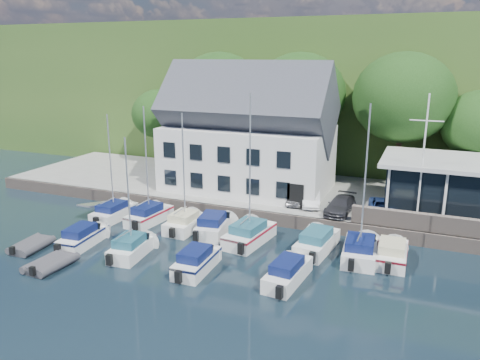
{
  "coord_description": "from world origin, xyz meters",
  "views": [
    {
      "loc": [
        7.53,
        -20.86,
        12.69
      ],
      "look_at": [
        -4.67,
        9.0,
        3.87
      ],
      "focal_mm": 35.0,
      "sensor_mm": 36.0,
      "label": 1
    }
  ],
  "objects_px": {
    "boat_r1_4": "(250,176)",
    "boat_r1_5": "(317,240)",
    "boat_r2_0": "(83,235)",
    "club_pavilion": "(474,189)",
    "car_silver": "(296,197)",
    "boat_r1_2": "(184,173)",
    "dinghy_0": "(31,244)",
    "dinghy_1": "(51,262)",
    "boat_r2_1": "(128,192)",
    "car_dgrey": "(340,205)",
    "car_blue": "(382,207)",
    "boat_r2_2": "(197,259)",
    "flagpole": "(423,160)",
    "boat_r2_3": "(288,270)",
    "boat_r1_6": "(364,190)",
    "boat_r1_1": "(147,165)",
    "boat_r1_3": "(214,224)",
    "harbor_building": "(248,140)",
    "car_white": "(311,197)",
    "boat_r1_7": "(392,251)",
    "boat_r1_0": "(111,168)"
  },
  "relations": [
    {
      "from": "boat_r1_3",
      "to": "boat_r1_6",
      "type": "bearing_deg",
      "value": -10.23
    },
    {
      "from": "car_dgrey",
      "to": "car_blue",
      "type": "distance_m",
      "value": 3.06
    },
    {
      "from": "boat_r2_1",
      "to": "boat_r1_2",
      "type": "bearing_deg",
      "value": 72.93
    },
    {
      "from": "boat_r1_4",
      "to": "boat_r2_3",
      "type": "relative_size",
      "value": 1.56
    },
    {
      "from": "car_white",
      "to": "car_dgrey",
      "type": "xyz_separation_m",
      "value": [
        2.5,
        -1.05,
        -0.03
      ]
    },
    {
      "from": "boat_r1_5",
      "to": "boat_r1_7",
      "type": "distance_m",
      "value": 4.73
    },
    {
      "from": "boat_r2_0",
      "to": "club_pavilion",
      "type": "bearing_deg",
      "value": 24.02
    },
    {
      "from": "boat_r1_1",
      "to": "car_silver",
      "type": "bearing_deg",
      "value": 36.47
    },
    {
      "from": "boat_r1_1",
      "to": "boat_r2_2",
      "type": "bearing_deg",
      "value": -33.63
    },
    {
      "from": "car_dgrey",
      "to": "boat_r1_1",
      "type": "bearing_deg",
      "value": -155.49
    },
    {
      "from": "boat_r1_1",
      "to": "boat_r2_1",
      "type": "relative_size",
      "value": 1.06
    },
    {
      "from": "boat_r2_3",
      "to": "boat_r1_2",
      "type": "bearing_deg",
      "value": 157.75
    },
    {
      "from": "boat_r1_4",
      "to": "boat_r1_5",
      "type": "xyz_separation_m",
      "value": [
        4.61,
        0.44,
        -4.0
      ]
    },
    {
      "from": "boat_r2_2",
      "to": "flagpole",
      "type": "bearing_deg",
      "value": 40.61
    },
    {
      "from": "boat_r2_0",
      "to": "dinghy_0",
      "type": "height_order",
      "value": "boat_r2_0"
    },
    {
      "from": "car_white",
      "to": "harbor_building",
      "type": "bearing_deg",
      "value": 143.89
    },
    {
      "from": "boat_r1_1",
      "to": "boat_r2_3",
      "type": "xyz_separation_m",
      "value": [
        12.68,
        -5.29,
        -3.81
      ]
    },
    {
      "from": "car_silver",
      "to": "boat_r1_6",
      "type": "relative_size",
      "value": 0.36
    },
    {
      "from": "car_dgrey",
      "to": "boat_r1_2",
      "type": "height_order",
      "value": "boat_r1_2"
    },
    {
      "from": "car_dgrey",
      "to": "boat_r2_1",
      "type": "height_order",
      "value": "boat_r2_1"
    },
    {
      "from": "boat_r2_3",
      "to": "car_silver",
      "type": "bearing_deg",
      "value": 108.89
    },
    {
      "from": "dinghy_0",
      "to": "dinghy_1",
      "type": "distance_m",
      "value": 3.7
    },
    {
      "from": "boat_r1_3",
      "to": "boat_r1_6",
      "type": "relative_size",
      "value": 0.62
    },
    {
      "from": "boat_r1_4",
      "to": "car_dgrey",
      "type": "bearing_deg",
      "value": 56.05
    },
    {
      "from": "boat_r2_2",
      "to": "dinghy_1",
      "type": "distance_m",
      "value": 8.95
    },
    {
      "from": "harbor_building",
      "to": "club_pavilion",
      "type": "height_order",
      "value": "harbor_building"
    },
    {
      "from": "boat_r1_4",
      "to": "boat_r2_1",
      "type": "relative_size",
      "value": 1.11
    },
    {
      "from": "car_blue",
      "to": "boat_r1_7",
      "type": "relative_size",
      "value": 0.65
    },
    {
      "from": "club_pavilion",
      "to": "boat_r1_6",
      "type": "height_order",
      "value": "boat_r1_6"
    },
    {
      "from": "boat_r1_1",
      "to": "dinghy_0",
      "type": "relative_size",
      "value": 2.94
    },
    {
      "from": "flagpole",
      "to": "boat_r1_7",
      "type": "bearing_deg",
      "value": -102.92
    },
    {
      "from": "boat_r1_0",
      "to": "boat_r1_1",
      "type": "distance_m",
      "value": 3.11
    },
    {
      "from": "flagpole",
      "to": "car_dgrey",
      "type": "bearing_deg",
      "value": 179.4
    },
    {
      "from": "boat_r1_2",
      "to": "boat_r2_3",
      "type": "bearing_deg",
      "value": -26.18
    },
    {
      "from": "harbor_building",
      "to": "boat_r1_3",
      "type": "height_order",
      "value": "harbor_building"
    },
    {
      "from": "car_silver",
      "to": "dinghy_0",
      "type": "xyz_separation_m",
      "value": [
        -14.51,
        -13.25,
        -1.2
      ]
    },
    {
      "from": "car_white",
      "to": "boat_r2_3",
      "type": "xyz_separation_m",
      "value": [
        1.48,
        -11.27,
        -0.9
      ]
    },
    {
      "from": "boat_r2_1",
      "to": "dinghy_0",
      "type": "xyz_separation_m",
      "value": [
        -6.81,
        -1.7,
        -3.93
      ]
    },
    {
      "from": "boat_r1_6",
      "to": "boat_r2_0",
      "type": "relative_size",
      "value": 1.6
    },
    {
      "from": "club_pavilion",
      "to": "boat_r1_2",
      "type": "height_order",
      "value": "boat_r1_2"
    },
    {
      "from": "boat_r1_3",
      "to": "dinghy_1",
      "type": "relative_size",
      "value": 1.8
    },
    {
      "from": "boat_r1_5",
      "to": "boat_r1_6",
      "type": "height_order",
      "value": "boat_r1_6"
    },
    {
      "from": "car_silver",
      "to": "car_dgrey",
      "type": "xyz_separation_m",
      "value": [
        3.68,
        -0.98,
        0.04
      ]
    },
    {
      "from": "boat_r1_4",
      "to": "dinghy_0",
      "type": "height_order",
      "value": "boat_r1_4"
    },
    {
      "from": "boat_r1_2",
      "to": "boat_r1_4",
      "type": "bearing_deg",
      "value": -2.76
    },
    {
      "from": "boat_r1_6",
      "to": "boat_r2_3",
      "type": "distance_m",
      "value": 6.92
    },
    {
      "from": "car_silver",
      "to": "boat_r1_2",
      "type": "xyz_separation_m",
      "value": [
        -6.66,
        -6.28,
        2.81
      ]
    },
    {
      "from": "boat_r2_2",
      "to": "boat_r1_2",
      "type": "bearing_deg",
      "value": 122.85
    },
    {
      "from": "car_silver",
      "to": "boat_r1_5",
      "type": "xyz_separation_m",
      "value": [
        3.18,
        -6.24,
        -0.8
      ]
    },
    {
      "from": "flagpole",
      "to": "boat_r1_2",
      "type": "bearing_deg",
      "value": -161.59
    }
  ]
}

